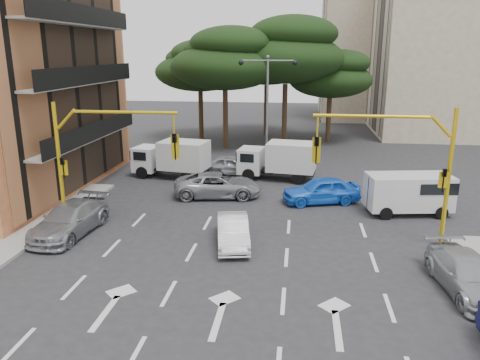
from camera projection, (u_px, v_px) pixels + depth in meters
The scene contains 20 objects.
ground at pixel (238, 255), 19.46m from camera, with size 120.00×120.00×0.00m, color #28282B.
median_strip at pixel (266, 164), 34.74m from camera, with size 1.40×6.00×0.15m, color gray.
apartment_beige_far at pixel (388, 50), 57.73m from camera, with size 16.20×12.15×16.70m.
pine_left_near at pixel (226, 58), 38.91m from camera, with size 9.15×9.15×10.23m.
pine_center at pixel (287, 50), 40.03m from camera, with size 9.98×9.98×11.16m.
pine_left_far at pixel (200, 65), 43.29m from camera, with size 8.32×8.32×9.30m.
pine_right at pixel (331, 74), 42.01m from camera, with size 7.49×7.49×8.37m.
pine_back at pixel (267, 57), 45.24m from camera, with size 9.15×9.15×10.23m.
signal_mast_right at pixel (406, 158), 19.50m from camera, with size 5.79×0.37×6.00m.
signal_mast_left at pixel (95, 150), 21.16m from camera, with size 5.79×0.37×6.00m.
street_lamp_center at pixel (267, 91), 33.32m from camera, with size 4.16×0.36×7.77m.
car_white_hatch at pixel (233, 231), 20.36m from camera, with size 1.32×3.79×1.25m, color silver.
car_blue_compact at pixel (321, 190), 25.97m from camera, with size 1.72×4.27×1.45m, color blue.
car_silver_wagon at pixel (70, 219), 21.50m from camera, with size 1.99×4.89×1.42m, color gray.
car_silver_cross_a at pixel (218, 185), 27.09m from camera, with size 2.30×4.99×1.39m, color #96979D.
car_silver_cross_b at pixel (232, 165), 31.98m from camera, with size 1.50×3.74×1.27m, color #A9ABB2.
car_silver_parked at pixel (467, 274), 16.36m from camera, with size 1.80×4.42×1.28m, color #9DA0A4.
van_white at pixel (408, 194), 24.17m from camera, with size 1.92×4.24×2.12m, color silver, non-canonical shape.
box_truck_a at pixel (171, 159), 31.15m from camera, with size 2.13×5.07×2.50m, color silver, non-canonical shape.
box_truck_b at pixel (278, 161), 30.67m from camera, with size 2.13×5.08×2.50m, color silver, non-canonical shape.
Camera 1 is at (2.34, -17.78, 8.19)m, focal length 35.00 mm.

